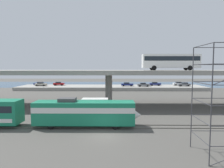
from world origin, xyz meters
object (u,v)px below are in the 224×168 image
Objects in this scene: parked_car_4 at (59,84)px; parked_car_3 at (179,84)px; train_locomotive at (89,112)px; parked_car_6 at (127,84)px; parked_car_0 at (41,84)px; service_truck_west at (100,106)px; parked_car_2 at (40,84)px; scaffolding_tower at (224,97)px; parked_car_1 at (143,85)px; transit_bus_on_overpass at (170,61)px; parked_car_7 at (184,84)px; parked_car_5 at (155,84)px.

parked_car_3 is at bearing 0.96° from parked_car_4.
train_locomotive reaches higher than parked_car_6.
parked_car_0 is 6.80m from parked_car_4.
service_truck_west reaches higher than parked_car_6.
parked_car_3 is (56.54, 0.85, 0.00)m from parked_car_2.
parked_car_0 is (-39.30, 59.94, -3.69)m from scaffolding_tower.
parked_car_1 and parked_car_2 have the same top height.
parked_car_3 is at bearing -110.09° from transit_bus_on_overpass.
transit_bus_on_overpass reaches higher than parked_car_6.
transit_bus_on_overpass is 2.83× the size of parked_car_4.
parked_car_6 is at bearing 80.32° from train_locomotive.
parked_car_2 is at bearing -2.69° from parked_car_7.
scaffolding_tower is at bearing -104.01° from parked_car_3.
parked_car_7 is at bearing -12.49° from parked_car_5.
parked_car_7 is at bearing 74.32° from scaffolding_tower.
parked_car_1 is (0.69, 58.13, -3.69)m from scaffolding_tower.
scaffolding_tower is (12.95, -16.53, 4.09)m from service_truck_west.
parked_car_1 is at bearing -142.65° from parked_car_5.
scaffolding_tower is 70.73m from parked_car_4.
parked_car_3 is at bearing 9.63° from parked_car_6.
scaffolding_tower reaches higher than parked_car_4.
parked_car_2 is (-26.79, 52.86, -0.16)m from train_locomotive.
scaffolding_tower is at bearing -34.39° from train_locomotive.
transit_bus_on_overpass reaches higher than train_locomotive.
parked_car_0 is 0.97× the size of parked_car_3.
scaffolding_tower reaches higher than parked_car_7.
train_locomotive is 3.58× the size of parked_car_2.
parked_car_4 is at bearing 172.68° from parked_car_1.
scaffolding_tower is (13.97, -9.57, 3.53)m from train_locomotive.
parked_car_6 is (8.55, 50.11, -0.16)m from train_locomotive.
parked_car_4 and parked_car_7 have the same top height.
scaffolding_tower is 65.32m from parked_car_3.
parked_car_0 is 0.96× the size of parked_car_1.
parked_car_5 is at bearing 69.26° from train_locomotive.
transit_bus_on_overpass is 1.12× the size of scaffolding_tower.
service_truck_west is 43.79m from parked_car_1.
parked_car_6 and parked_car_7 have the same top height.
parked_car_1 is (13.64, 41.60, 0.40)m from service_truck_west.
parked_car_4 is 38.91m from parked_car_5.
parked_car_2 and parked_car_6 have the same top height.
service_truck_west is at bearing 121.21° from parked_car_2.
train_locomotive is at bearing -118.99° from parked_car_3.
parked_car_3 is 48.77m from parked_car_4.
parked_car_5 is at bearing 12.18° from parked_car_6.
parked_car_7 is (10.84, -2.40, 0.00)m from parked_car_5.
parked_car_4 is 49.82m from parked_car_7.
transit_bus_on_overpass reaches higher than service_truck_west.
train_locomotive is 56.20m from parked_car_5.
transit_bus_on_overpass is 39.26m from parked_car_7.
train_locomotive is 50.83m from parked_car_6.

